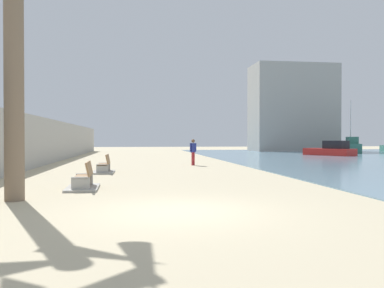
% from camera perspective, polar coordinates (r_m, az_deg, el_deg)
% --- Properties ---
extents(ground_plane, '(120.00, 120.00, 0.00)m').
position_cam_1_polar(ground_plane, '(27.83, -5.93, -2.94)').
color(ground_plane, '#C6B793').
extents(seawall, '(0.80, 64.00, 3.22)m').
position_cam_1_polar(seawall, '(28.50, -21.18, 0.34)').
color(seawall, '#ADAAA3').
rests_on(seawall, ground).
extents(bench_near, '(1.16, 2.13, 0.98)m').
position_cam_1_polar(bench_near, '(14.81, -15.29, -5.33)').
color(bench_near, '#ADAAA3').
rests_on(bench_near, ground).
extents(bench_far, '(1.11, 2.10, 0.98)m').
position_cam_1_polar(bench_far, '(21.47, -12.49, -3.43)').
color(bench_far, '#ADAAA3').
rests_on(bench_far, ground).
extents(person_walking, '(0.48, 0.31, 1.77)m').
position_cam_1_polar(person_walking, '(26.86, 0.16, -0.85)').
color(person_walking, '#B22D33').
rests_on(person_walking, ground).
extents(boat_nearest, '(4.68, 7.92, 6.60)m').
position_cam_1_polar(boat_nearest, '(53.79, 21.82, -0.34)').
color(boat_nearest, '#337060').
rests_on(boat_nearest, water_bay).
extents(boat_outer, '(4.35, 5.58, 1.56)m').
position_cam_1_polar(boat_outer, '(44.52, 19.27, -0.81)').
color(boat_outer, red).
rests_on(boat_outer, water_bay).
extents(harbor_building, '(12.00, 6.00, 12.53)m').
position_cam_1_polar(harbor_building, '(60.42, 14.23, 4.98)').
color(harbor_building, '#9E9E99').
rests_on(harbor_building, ground).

